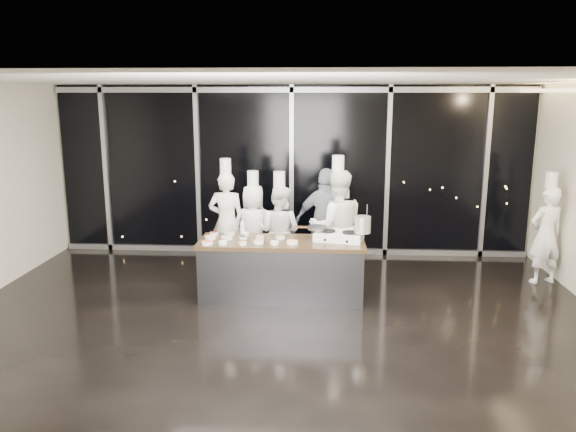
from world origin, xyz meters
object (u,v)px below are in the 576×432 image
object	(u,v)px
chef_center	(279,231)
stock_pot	(362,225)
chef_left	(254,228)
guest	(327,223)
demo_counter	(282,269)
stove	(339,236)
chef_far_left	(227,221)
frying_pan	(317,228)
chef_side	(546,234)
chef_right	(337,227)

from	to	relation	value
chef_center	stock_pot	bearing A→B (deg)	165.11
stock_pot	chef_left	world-z (taller)	chef_left
guest	demo_counter	bearing A→B (deg)	74.50
stove	chef_far_left	xyz separation A→B (m)	(-1.89, 1.21, -0.08)
frying_pan	chef_center	size ratio (longest dim) A/B	0.29
stock_pot	guest	distance (m)	1.24
chef_far_left	chef_side	distance (m)	5.26
stock_pot	chef_left	bearing A→B (deg)	145.26
frying_pan	guest	world-z (taller)	guest
demo_counter	guest	distance (m)	1.38
chef_center	chef_right	distance (m)	0.98
demo_counter	chef_center	xyz separation A→B (m)	(-0.11, 1.01, 0.34)
frying_pan	chef_right	bearing A→B (deg)	76.01
demo_counter	stock_pot	bearing A→B (deg)	0.35
stock_pot	chef_side	distance (m)	3.19
chef_left	chef_right	size ratio (longest dim) A/B	0.85
stove	frying_pan	world-z (taller)	frying_pan
chef_far_left	chef_right	bearing A→B (deg)	168.34
stove	chef_left	xyz separation A→B (m)	(-1.42, 1.15, -0.18)
demo_counter	chef_center	bearing A→B (deg)	96.43
frying_pan	chef_right	size ratio (longest dim) A/B	0.25
stove	chef_right	size ratio (longest dim) A/B	0.37
demo_counter	chef_right	distance (m)	1.25
guest	chef_side	bearing A→B (deg)	-166.34
guest	chef_side	world-z (taller)	guest
stove	chef_side	world-z (taller)	chef_side
stock_pot	guest	world-z (taller)	guest
stock_pot	chef_far_left	xyz separation A→B (m)	(-2.23, 1.28, -0.27)
demo_counter	chef_right	world-z (taller)	chef_right
chef_left	guest	distance (m)	1.26
chef_right	chef_side	size ratio (longest dim) A/B	1.14
demo_counter	chef_far_left	world-z (taller)	chef_far_left
stove	frying_pan	size ratio (longest dim) A/B	1.47
frying_pan	chef_side	xyz separation A→B (m)	(3.68, 0.83, -0.24)
demo_counter	stove	distance (m)	0.99
stove	chef_right	bearing A→B (deg)	103.33
stove	stock_pot	world-z (taller)	stock_pot
demo_counter	frying_pan	size ratio (longest dim) A/B	4.68
chef_far_left	frying_pan	bearing A→B (deg)	147.35
chef_far_left	chef_right	size ratio (longest dim) A/B	0.94
stove	chef_far_left	world-z (taller)	chef_far_left
chef_center	stove	bearing A→B (deg)	158.66
chef_center	chef_right	xyz separation A→B (m)	(0.95, -0.21, 0.14)
stock_pot	chef_right	bearing A→B (deg)	114.02
chef_far_left	chef_center	size ratio (longest dim) A/B	1.10
chef_far_left	chef_right	distance (m)	1.94
chef_far_left	guest	world-z (taller)	chef_far_left
frying_pan	stock_pot	distance (m)	0.69
stove	chef_center	world-z (taller)	chef_center
chef_center	chef_right	world-z (taller)	chef_right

